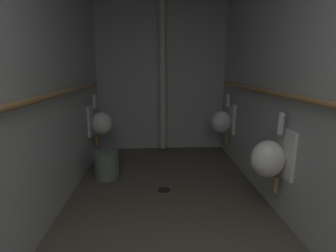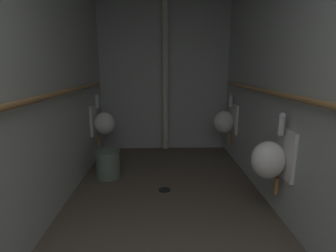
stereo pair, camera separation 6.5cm
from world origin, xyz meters
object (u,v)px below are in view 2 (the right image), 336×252
object	(u,v)px
urinal_right_mid	(271,159)
standpipe_back_wall	(165,72)
floor_drain	(165,190)
urinal_left_mid	(103,122)
waste_bin	(108,164)
urinal_right_far	(225,121)

from	to	relation	value
urinal_right_mid	standpipe_back_wall	world-z (taller)	standpipe_back_wall
urinal_right_mid	floor_drain	xyz separation A→B (m)	(-0.93, 0.59, -0.59)
urinal_left_mid	waste_bin	size ratio (longest dim) A/B	2.18
urinal_left_mid	standpipe_back_wall	bearing A→B (deg)	28.87
urinal_left_mid	floor_drain	world-z (taller)	urinal_left_mid
urinal_left_mid	floor_drain	distance (m)	1.45
urinal_right_far	floor_drain	size ratio (longest dim) A/B	5.39
floor_drain	standpipe_back_wall	bearing A→B (deg)	88.45
urinal_left_mid	urinal_right_far	xyz separation A→B (m)	(1.83, 0.04, 0.00)
floor_drain	waste_bin	size ratio (longest dim) A/B	0.40
waste_bin	urinal_left_mid	bearing A→B (deg)	106.54
urinal_left_mid	waste_bin	distance (m)	0.75
urinal_right_far	waste_bin	world-z (taller)	urinal_right_far
urinal_right_mid	floor_drain	distance (m)	1.25
urinal_right_far	floor_drain	distance (m)	1.51
standpipe_back_wall	floor_drain	bearing A→B (deg)	-91.55
standpipe_back_wall	waste_bin	distance (m)	1.76
urinal_right_far	standpipe_back_wall	bearing A→B (deg)	152.24
urinal_left_mid	standpipe_back_wall	size ratio (longest dim) A/B	0.29
urinal_right_far	waste_bin	size ratio (longest dim) A/B	2.18
urinal_right_far	urinal_right_mid	bearing A→B (deg)	-90.00
standpipe_back_wall	urinal_right_far	bearing A→B (deg)	-27.76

